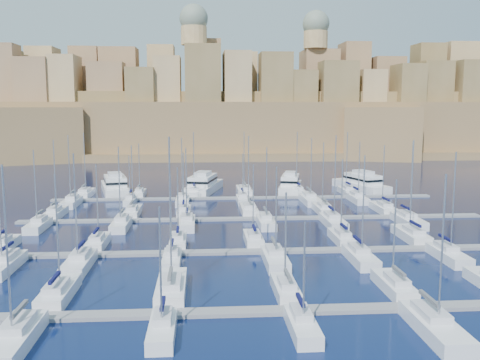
{
  "coord_description": "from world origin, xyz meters",
  "views": [
    {
      "loc": [
        -9.31,
        -84.56,
        20.46
      ],
      "look_at": [
        -2.85,
        6.0,
        7.86
      ],
      "focal_mm": 40.0,
      "sensor_mm": 36.0,
      "label": 1
    }
  ],
  "objects": [
    {
      "name": "sailboat_1",
      "position": [
        -24.75,
        -28.44,
        0.74
      ],
      "size": [
        2.8,
        9.35,
        13.7
      ],
      "color": "white",
      "rests_on": "ground"
    },
    {
      "name": "sailboat_14",
      "position": [
        -12.94,
        -7.18,
        0.72
      ],
      "size": [
        2.35,
        7.84,
        11.9
      ],
      "color": "white",
      "rests_on": "ground"
    },
    {
      "name": "sailboat_30",
      "position": [
        -36.71,
        4.81,
        0.74
      ],
      "size": [
        2.58,
        8.6,
        13.68
      ],
      "color": "white",
      "rests_on": "ground"
    },
    {
      "name": "pontoon_near",
      "position": [
        0.0,
        -34.0,
        0.2
      ],
      "size": [
        84.0,
        2.0,
        0.4
      ],
      "primitive_type": "cube",
      "color": "slate",
      "rests_on": "ground"
    },
    {
      "name": "sailboat_43",
      "position": [
        -24.46,
        27.52,
        0.7
      ],
      "size": [
        2.14,
        7.15,
        10.56
      ],
      "color": "white",
      "rests_on": "ground"
    },
    {
      "name": "sailboat_21",
      "position": [
        0.06,
        -17.55,
        0.74
      ],
      "size": [
        2.8,
        9.34,
        13.2
      ],
      "color": "white",
      "rests_on": "ground"
    },
    {
      "name": "fortified_city",
      "position": [
        -0.19,
        155.26,
        14.74
      ],
      "size": [
        460.0,
        108.95,
        59.52
      ],
      "color": "brown",
      "rests_on": "ground"
    },
    {
      "name": "sailboat_4",
      "position": [
        11.85,
        -28.79,
        0.73
      ],
      "size": [
        2.59,
        8.64,
        12.84
      ],
      "color": "white",
      "rests_on": "ground"
    },
    {
      "name": "pontoon_mid_far",
      "position": [
        0.0,
        10.0,
        0.2
      ],
      "size": [
        84.0,
        2.0,
        0.4
      ],
      "primitive_type": "cube",
      "color": "slate",
      "rests_on": "ground"
    },
    {
      "name": "sailboat_24",
      "position": [
        -36.6,
        15.27,
        0.75
      ],
      "size": [
        2.63,
        8.75,
        14.61
      ],
      "color": "white",
      "rests_on": "ground"
    },
    {
      "name": "sailboat_37",
      "position": [
        -23.58,
        36.72,
        0.72
      ],
      "size": [
        2.29,
        7.64,
        12.39
      ],
      "color": "white",
      "rests_on": "ground"
    },
    {
      "name": "sailboat_17",
      "position": [
        22.8,
        -6.19,
        0.76
      ],
      "size": [
        2.96,
        9.86,
        15.65
      ],
      "color": "white",
      "rests_on": "ground"
    },
    {
      "name": "sailboat_36",
      "position": [
        -35.91,
        37.54,
        0.75
      ],
      "size": [
        2.79,
        9.31,
        14.77
      ],
      "color": "white",
      "rests_on": "ground"
    },
    {
      "name": "sailboat_32",
      "position": [
        -12.0,
        4.6,
        0.74
      ],
      "size": [
        2.71,
        9.03,
        13.93
      ],
      "color": "white",
      "rests_on": "ground"
    },
    {
      "name": "sailboat_25",
      "position": [
        -22.43,
        15.19,
        0.74
      ],
      "size": [
        2.58,
        8.59,
        13.5
      ],
      "color": "white",
      "rests_on": "ground"
    },
    {
      "name": "sailboat_44",
      "position": [
        -13.49,
        26.61,
        0.75
      ],
      "size": [
        2.7,
        9.01,
        14.26
      ],
      "color": "white",
      "rests_on": "ground"
    },
    {
      "name": "sailboat_8",
      "position": [
        -13.01,
        -38.79,
        0.72
      ],
      "size": [
        2.33,
        7.78,
        12.25
      ],
      "color": "white",
      "rests_on": "ground"
    },
    {
      "name": "motor_yacht_d",
      "position": [
        29.54,
        42.09,
        1.73
      ],
      "size": [
        10.53,
        18.63,
        5.25
      ],
      "color": "white",
      "rests_on": "ground"
    },
    {
      "name": "sailboat_39",
      "position": [
        0.46,
        38.28,
        0.77
      ],
      "size": [
        3.24,
        10.81,
        14.88
      ],
      "color": "white",
      "rests_on": "ground"
    },
    {
      "name": "sailboat_7",
      "position": [
        -25.46,
        -39.84,
        0.77
      ],
      "size": [
        2.98,
        9.92,
        16.07
      ],
      "color": "white",
      "rests_on": "ground"
    },
    {
      "name": "motor_yacht_c",
      "position": [
        11.71,
        40.75,
        1.73
      ],
      "size": [
        7.84,
        15.71,
        5.25
      ],
      "color": "white",
      "rests_on": "ground"
    },
    {
      "name": "sailboat_2",
      "position": [
        -12.81,
        -27.95,
        0.78
      ],
      "size": [
        3.1,
        10.34,
        17.53
      ],
      "color": "white",
      "rests_on": "ground"
    },
    {
      "name": "sailboat_31",
      "position": [
        -23.02,
        4.61,
        0.74
      ],
      "size": [
        2.7,
        9.0,
        14.14
      ],
      "color": "white",
      "rests_on": "ground"
    },
    {
      "name": "sailboat_22",
      "position": [
        11.4,
        -17.47,
        0.75
      ],
      "size": [
        2.75,
        9.17,
        14.52
      ],
      "color": "white",
      "rests_on": "ground"
    },
    {
      "name": "pontoon_mid_near",
      "position": [
        0.0,
        -12.0,
        0.2
      ],
      "size": [
        84.0,
        2.0,
        0.4
      ],
      "primitive_type": "cube",
      "color": "slate",
      "rests_on": "ground"
    },
    {
      "name": "sailboat_26",
      "position": [
        -12.85,
        14.97,
        0.72
      ],
      "size": [
        2.45,
        8.16,
        12.14
      ],
      "color": "white",
      "rests_on": "ground"
    },
    {
      "name": "sailboat_35",
      "position": [
        26.33,
        3.99,
        0.76
      ],
      "size": [
        3.08,
        10.27,
        14.93
      ],
      "color": "white",
      "rests_on": "ground"
    },
    {
      "name": "sailboat_42",
      "position": [
        -36.37,
        26.43,
        0.75
      ],
      "size": [
        2.81,
        9.37,
        14.93
      ],
      "color": "white",
      "rests_on": "ground"
    },
    {
      "name": "sailboat_3",
      "position": [
        -0.36,
        -29.09,
        0.71
      ],
      "size": [
        2.41,
        8.02,
        11.59
      ],
      "color": "white",
      "rests_on": "ground"
    },
    {
      "name": "sailboat_15",
      "position": [
        -1.76,
        -6.95,
        0.72
      ],
      "size": [
        2.49,
        8.31,
        12.22
      ],
      "color": "white",
      "rests_on": "ground"
    },
    {
      "name": "motor_yacht_b",
      "position": [
        -9.06,
        42.47,
        1.73
      ],
      "size": [
        9.99,
        19.46,
        5.25
      ],
      "color": "white",
      "rests_on": "ground"
    },
    {
      "name": "sailboat_12",
      "position": [
        -37.81,
        -7.34,
        0.71
      ],
      "size": [
        2.26,
        7.53,
        11.47
      ],
      "color": "white",
      "rests_on": "ground"
    },
    {
      "name": "sailboat_20",
      "position": [
        -13.37,
        -16.73,
        0.72
      ],
      "size": [
        2.3,
        7.66,
        12.16
      ],
      "color": "white",
      "rests_on": "ground"
    },
    {
      "name": "sailboat_40",
      "position": [
        12.77,
        37.58,
        0.75
      ],
      "size": [
        2.82,
        9.39,
        14.76
      ],
      "color": "white",
      "rests_on": "ground"
    },
    {
      "name": "sailboat_16",
      "position": [
        11.65,
        -6.98,
        0.73
      ],
      "size": [
        2.47,
        8.24,
        12.89
      ],
      "color": "white",
      "rests_on": "ground"
    },
    {
      "name": "sailboat_10",
      "position": [
        11.51,
        -40.0,
        0.76
      ],
      "size": [
        3.07,
        10.24,
        15.0
      ],
      "color": "white",
      "rests_on": "ground"
    },
    {
      "name": "sailboat_33",
      "position": [
        1.52,
        4.67,
        0.74
      ],
      "size": [
        2.67,
        8.88,
        13.89
      ],
      "color": "white",
      "rests_on": "ground"
    },
    {
      "name": "sailboat_46",
      "position": [
        13.48,
        25.84,
        0.76
      ],
      "size": [
        3.17,
        10.57,
        14.13
      ],
      "color": "white",
      "rests_on": "ground"
    },
    {
      "name": "pontoon_far",
      "position": [
        0.0,
        32.0,
        0.2
      ],
      "size": [
        84.0,
        2.0,
        0.4
      ],
      "primitive_type": "cube",
      "color": "slate",
      "rests_on": "ground"
    },
    {
      "name": "motor_yacht_a",
      "position": [
        -29.96,
        42.24,
        1.73
      ],
      "size": [
        9.49,
        18.93,
        5.25
      ],
      "color": "white",
      "rests_on": "ground"
    },
    {
      "name": "sailboat_19",
      "position": [
        -25.01,
        -17.68,
        0.76
      ],
      "size": [
        2.88,
        9.59,
        15.03
      ],
      "color": "white",
      "rests_on": "ground"
    },
    {
      "name": "sailboat_23",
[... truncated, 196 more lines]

